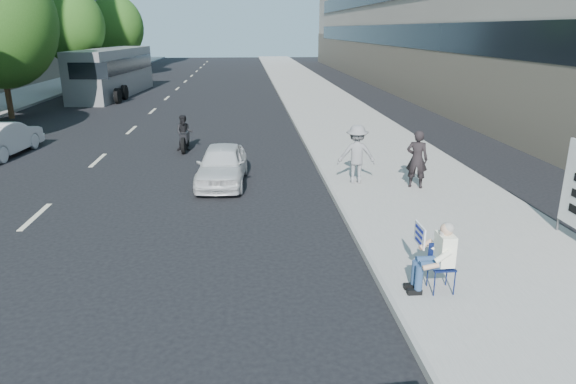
{
  "coord_description": "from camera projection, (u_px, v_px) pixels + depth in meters",
  "views": [
    {
      "loc": [
        -1.0,
        -10.95,
        4.64
      ],
      "look_at": [
        -0.04,
        0.65,
        0.93
      ],
      "focal_mm": 32.0,
      "sensor_mm": 36.0,
      "label": 1
    }
  ],
  "objects": [
    {
      "name": "white_sedan_mid",
      "position": [
        2.0,
        138.0,
        19.53
      ],
      "size": [
        1.74,
        4.11,
        1.32
      ],
      "primitive_type": "imported",
      "rotation": [
        0.0,
        0.0,
        3.05
      ],
      "color": "silver",
      "rests_on": "ground"
    },
    {
      "name": "seated_protester",
      "position": [
        436.0,
        253.0,
        9.03
      ],
      "size": [
        0.83,
        1.11,
        1.31
      ],
      "color": "#121E51",
      "rests_on": "near_sidewalk"
    },
    {
      "name": "pedestrian_woman",
      "position": [
        417.0,
        159.0,
        14.99
      ],
      "size": [
        0.74,
        0.63,
        1.71
      ],
      "primitive_type": "imported",
      "rotation": [
        0.0,
        0.0,
        2.71
      ],
      "color": "black",
      "rests_on": "near_sidewalk"
    },
    {
      "name": "tree_far_d",
      "position": [
        71.0,
        25.0,
        37.82
      ],
      "size": [
        4.8,
        4.8,
        7.65
      ],
      "color": "#382616",
      "rests_on": "ground"
    },
    {
      "name": "near_sidewalk",
      "position": [
        328.0,
        108.0,
        31.17
      ],
      "size": [
        5.0,
        120.0,
        0.15
      ],
      "primitive_type": "cube",
      "color": "gray",
      "rests_on": "ground"
    },
    {
      "name": "tree_far_e",
      "position": [
        116.0,
        27.0,
        51.14
      ],
      "size": [
        5.4,
        5.4,
        7.89
      ],
      "color": "#382616",
      "rests_on": "ground"
    },
    {
      "name": "ground",
      "position": [
        292.0,
        239.0,
        11.89
      ],
      "size": [
        160.0,
        160.0,
        0.0
      ],
      "primitive_type": "plane",
      "color": "black",
      "rests_on": "ground"
    },
    {
      "name": "white_sedan_near",
      "position": [
        222.0,
        165.0,
        15.97
      ],
      "size": [
        1.67,
        3.67,
        1.22
      ],
      "primitive_type": "imported",
      "rotation": [
        0.0,
        0.0,
        -0.07
      ],
      "color": "silver",
      "rests_on": "ground"
    },
    {
      "name": "motorcycle",
      "position": [
        185.0,
        135.0,
        20.36
      ],
      "size": [
        0.69,
        2.04,
        1.42
      ],
      "rotation": [
        0.0,
        0.0,
        0.0
      ],
      "color": "black",
      "rests_on": "ground"
    },
    {
      "name": "jogger",
      "position": [
        357.0,
        154.0,
        15.45
      ],
      "size": [
        1.2,
        0.75,
        1.78
      ],
      "primitive_type": "imported",
      "rotation": [
        0.0,
        0.0,
        3.06
      ],
      "color": "slate",
      "rests_on": "near_sidewalk"
    },
    {
      "name": "bus",
      "position": [
        113.0,
        72.0,
        37.06
      ],
      "size": [
        3.56,
        12.23,
        3.3
      ],
      "rotation": [
        0.0,
        0.0,
        -0.08
      ],
      "color": "slate",
      "rests_on": "ground"
    }
  ]
}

